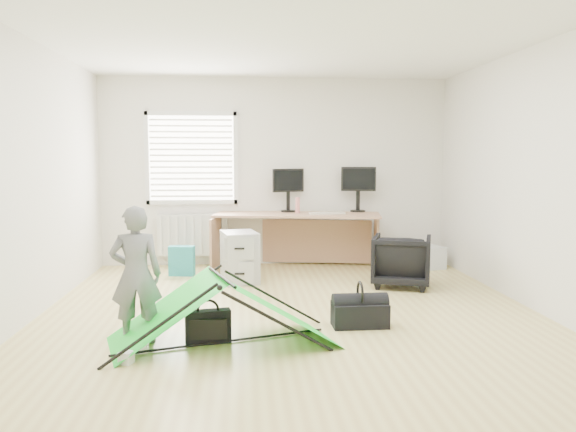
{
  "coord_description": "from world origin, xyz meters",
  "views": [
    {
      "loc": [
        -0.46,
        -5.42,
        1.56
      ],
      "look_at": [
        0.0,
        0.4,
        0.95
      ],
      "focal_mm": 35.0,
      "sensor_mm": 36.0,
      "label": 1
    }
  ],
  "objects": [
    {
      "name": "ground",
      "position": [
        0.0,
        0.0,
        0.0
      ],
      "size": [
        5.5,
        5.5,
        0.0
      ],
      "primitive_type": "plane",
      "color": "#CEBA6E",
      "rests_on": "ground"
    },
    {
      "name": "back_wall",
      "position": [
        0.0,
        2.75,
        1.35
      ],
      "size": [
        5.0,
        0.02,
        2.7
      ],
      "primitive_type": "cube",
      "color": "silver",
      "rests_on": "ground"
    },
    {
      "name": "window",
      "position": [
        -1.2,
        2.71,
        1.55
      ],
      "size": [
        1.2,
        0.06,
        1.2
      ],
      "primitive_type": "cube",
      "color": "silver",
      "rests_on": "back_wall"
    },
    {
      "name": "radiator",
      "position": [
        -1.2,
        2.67,
        0.45
      ],
      "size": [
        1.0,
        0.12,
        0.6
      ],
      "primitive_type": "cube",
      "color": "silver",
      "rests_on": "back_wall"
    },
    {
      "name": "desk",
      "position": [
        0.28,
        2.34,
        0.39
      ],
      "size": [
        2.38,
        1.1,
        0.78
      ],
      "primitive_type": "cube",
      "rotation": [
        0.0,
        0.0,
        -0.17
      ],
      "color": "tan",
      "rests_on": "ground"
    },
    {
      "name": "filing_cabinet",
      "position": [
        -0.52,
        1.56,
        0.32
      ],
      "size": [
        0.51,
        0.61,
        0.63
      ],
      "primitive_type": "cube",
      "rotation": [
        0.0,
        0.0,
        0.2
      ],
      "color": "#ACADB2",
      "rests_on": "ground"
    },
    {
      "name": "monitor_left",
      "position": [
        0.18,
        2.59,
        1.01
      ],
      "size": [
        0.48,
        0.27,
        0.45
      ],
      "primitive_type": "cube",
      "rotation": [
        0.0,
        0.0,
        0.37
      ],
      "color": "black",
      "rests_on": "desk"
    },
    {
      "name": "monitor_right",
      "position": [
        1.18,
        2.53,
        1.02
      ],
      "size": [
        0.51,
        0.19,
        0.47
      ],
      "primitive_type": "cube",
      "rotation": [
        0.0,
        0.0,
        -0.18
      ],
      "color": "black",
      "rests_on": "desk"
    },
    {
      "name": "keyboard",
      "position": [
        0.69,
        2.24,
        0.79
      ],
      "size": [
        0.5,
        0.21,
        0.02
      ],
      "primitive_type": "cube",
      "rotation": [
        0.0,
        0.0,
        0.09
      ],
      "color": "beige",
      "rests_on": "desk"
    },
    {
      "name": "thermos",
      "position": [
        0.3,
        2.41,
        0.89
      ],
      "size": [
        0.07,
        0.07,
        0.22
      ],
      "primitive_type": "cylinder",
      "rotation": [
        0.0,
        0.0,
        0.19
      ],
      "color": "#D17775",
      "rests_on": "desk"
    },
    {
      "name": "office_chair",
      "position": [
        1.45,
        1.16,
        0.31
      ],
      "size": [
        0.86,
        0.87,
        0.63
      ],
      "primitive_type": "imported",
      "rotation": [
        0.0,
        0.0,
        2.81
      ],
      "color": "black",
      "rests_on": "ground"
    },
    {
      "name": "person",
      "position": [
        -1.37,
        -0.71,
        0.58
      ],
      "size": [
        0.45,
        0.32,
        1.17
      ],
      "primitive_type": "imported",
      "rotation": [
        0.0,
        0.0,
        3.25
      ],
      "color": "slate",
      "rests_on": "ground"
    },
    {
      "name": "kite",
      "position": [
        -0.65,
        -0.8,
        0.28
      ],
      "size": [
        1.99,
        1.31,
        0.57
      ],
      "primitive_type": null,
      "rotation": [
        0.0,
        0.0,
        0.3
      ],
      "color": "#14DA2B",
      "rests_on": "ground"
    },
    {
      "name": "storage_crate",
      "position": [
        2.04,
        2.2,
        0.15
      ],
      "size": [
        0.64,
        0.53,
        0.31
      ],
      "primitive_type": "cube",
      "rotation": [
        0.0,
        0.0,
        0.3
      ],
      "color": "silver",
      "rests_on": "ground"
    },
    {
      "name": "tote_bag",
      "position": [
        -1.29,
        1.99,
        0.2
      ],
      "size": [
        0.35,
        0.19,
        0.39
      ],
      "primitive_type": "cube",
      "rotation": [
        0.0,
        0.0,
        -0.14
      ],
      "color": "teal",
      "rests_on": "ground"
    },
    {
      "name": "laptop_bag",
      "position": [
        -0.77,
        -0.78,
        0.14
      ],
      "size": [
        0.39,
        0.18,
        0.28
      ],
      "primitive_type": "cube",
      "rotation": [
        0.0,
        0.0,
        0.19
      ],
      "color": "black",
      "rests_on": "ground"
    },
    {
      "name": "white_box",
      "position": [
        -1.36,
        -1.21,
        0.05
      ],
      "size": [
        0.12,
        0.12,
        0.09
      ],
      "primitive_type": "cube",
      "rotation": [
        0.0,
        0.0,
        -0.39
      ],
      "color": "silver",
      "rests_on": "ground"
    },
    {
      "name": "duffel_bag",
      "position": [
        0.6,
        -0.42,
        0.11
      ],
      "size": [
        0.51,
        0.27,
        0.22
      ],
      "primitive_type": "cube",
      "rotation": [
        0.0,
        0.0,
        0.02
      ],
      "color": "black",
      "rests_on": "ground"
    }
  ]
}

